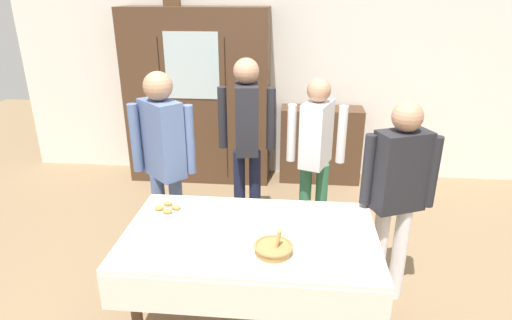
% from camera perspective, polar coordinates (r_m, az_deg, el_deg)
% --- Properties ---
extents(ground_plane, '(12.00, 12.00, 0.00)m').
position_cam_1_polar(ground_plane, '(3.45, -0.33, -18.75)').
color(ground_plane, '#846B4C').
rests_on(ground_plane, ground).
extents(back_wall, '(6.40, 0.10, 2.70)m').
position_cam_1_polar(back_wall, '(5.34, 2.53, 12.17)').
color(back_wall, silver).
rests_on(back_wall, ground).
extents(dining_table, '(1.64, 0.98, 0.77)m').
position_cam_1_polar(dining_table, '(2.87, -0.83, -11.77)').
color(dining_table, '#4C3321').
rests_on(dining_table, ground).
extents(wall_cabinet, '(1.70, 0.46, 2.06)m').
position_cam_1_polar(wall_cabinet, '(5.24, -7.68, 8.23)').
color(wall_cabinet, '#4C3321').
rests_on(wall_cabinet, ground).
extents(bookshelf_low, '(0.97, 0.35, 0.92)m').
position_cam_1_polar(bookshelf_low, '(5.33, 8.52, 2.03)').
color(bookshelf_low, '#4C3321').
rests_on(bookshelf_low, ground).
extents(book_stack, '(0.15, 0.19, 0.08)m').
position_cam_1_polar(book_stack, '(5.18, 8.83, 7.25)').
color(book_stack, '#3D754C').
rests_on(book_stack, bookshelf_low).
extents(tea_cup_mid_right, '(0.13, 0.13, 0.06)m').
position_cam_1_polar(tea_cup_mid_right, '(2.88, -12.95, -9.05)').
color(tea_cup_mid_right, white).
rests_on(tea_cup_mid_right, dining_table).
extents(tea_cup_mid_left, '(0.13, 0.13, 0.06)m').
position_cam_1_polar(tea_cup_mid_left, '(2.77, -15.48, -10.70)').
color(tea_cup_mid_left, white).
rests_on(tea_cup_mid_left, dining_table).
extents(tea_cup_center, '(0.13, 0.13, 0.06)m').
position_cam_1_polar(tea_cup_center, '(2.79, -5.39, -9.66)').
color(tea_cup_center, silver).
rests_on(tea_cup_center, dining_table).
extents(tea_cup_far_right, '(0.13, 0.13, 0.06)m').
position_cam_1_polar(tea_cup_far_right, '(3.10, 7.15, -6.28)').
color(tea_cup_far_right, white).
rests_on(tea_cup_far_right, dining_table).
extents(tea_cup_near_right, '(0.13, 0.13, 0.06)m').
position_cam_1_polar(tea_cup_near_right, '(2.70, 11.43, -11.27)').
color(tea_cup_near_right, silver).
rests_on(tea_cup_near_right, dining_table).
extents(bread_basket, '(0.24, 0.24, 0.16)m').
position_cam_1_polar(bread_basket, '(2.63, 2.34, -11.59)').
color(bread_basket, '#9E7542').
rests_on(bread_basket, dining_table).
extents(pastry_plate, '(0.28, 0.28, 0.05)m').
position_cam_1_polar(pastry_plate, '(3.15, -11.62, -6.40)').
color(pastry_plate, white).
rests_on(pastry_plate, dining_table).
extents(spoon_mid_right, '(0.12, 0.02, 0.01)m').
position_cam_1_polar(spoon_mid_right, '(2.93, 7.34, -8.68)').
color(spoon_mid_right, silver).
rests_on(spoon_mid_right, dining_table).
extents(spoon_near_left, '(0.12, 0.02, 0.01)m').
position_cam_1_polar(spoon_near_left, '(2.97, 4.17, -8.08)').
color(spoon_near_left, silver).
rests_on(spoon_near_left, dining_table).
extents(person_behind_table_left, '(0.52, 0.41, 1.55)m').
position_cam_1_polar(person_behind_table_left, '(3.87, 7.94, 1.78)').
color(person_behind_table_left, '#33704C').
rests_on(person_behind_table_left, ground).
extents(person_behind_table_right, '(0.52, 0.38, 1.69)m').
position_cam_1_polar(person_behind_table_right, '(3.93, -1.24, 3.88)').
color(person_behind_table_right, '#191E38').
rests_on(person_behind_table_right, ground).
extents(person_near_right_end, '(0.52, 0.33, 1.56)m').
position_cam_1_polar(person_near_right_end, '(3.21, 18.31, -3.33)').
color(person_near_right_end, silver).
rests_on(person_near_right_end, ground).
extents(person_by_cabinet, '(0.52, 0.39, 1.67)m').
position_cam_1_polar(person_by_cabinet, '(3.52, -12.17, 0.94)').
color(person_by_cabinet, slate).
rests_on(person_by_cabinet, ground).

